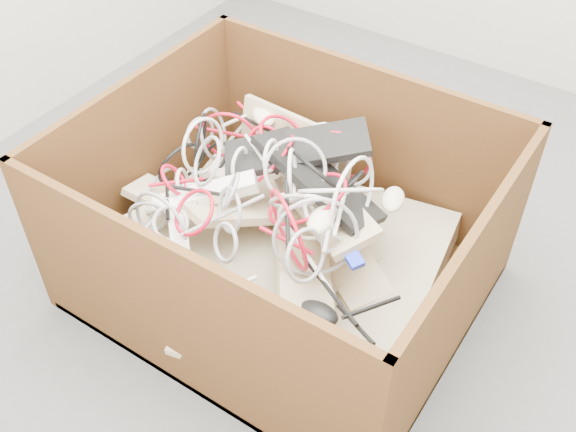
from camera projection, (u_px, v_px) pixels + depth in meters
The scene contains 8 objects.
ground at pixel (332, 259), 2.37m from camera, with size 3.00×3.00×0.00m, color #515153.
cardboard_box at pixel (280, 251), 2.18m from camera, with size 1.17×0.98×0.61m.
keyboard_pile at pixel (278, 210), 2.12m from camera, with size 0.94×0.86×0.38m.
mice_scatter at pixel (278, 208), 2.04m from camera, with size 0.68×0.72×0.21m.
power_strip_left at pixel (205, 194), 2.06m from camera, with size 0.32×0.06×0.04m, color white.
power_strip_right at pixel (179, 236), 1.99m from camera, with size 0.26×0.05×0.04m, color white.
vga_plug at pixel (355, 261), 1.86m from camera, with size 0.04×0.04×0.02m, color #0E25D3.
cable_tangle at pixel (267, 183), 2.05m from camera, with size 0.96×0.82×0.45m.
Camera 1 is at (0.77, -1.43, 1.73)m, focal length 42.62 mm.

